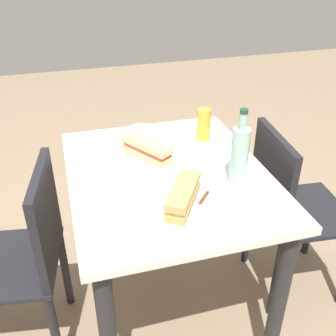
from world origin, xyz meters
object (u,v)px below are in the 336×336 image
(plate_far, at_px, (183,206))
(olive_bowl, at_px, (141,130))
(knife_near, at_px, (154,150))
(baguette_sandwich_far, at_px, (183,196))
(water_bottle, at_px, (239,155))
(beer_glass, at_px, (204,125))
(baguette_sandwich_near, at_px, (147,149))
(chair_far, at_px, (288,205))
(dining_table, at_px, (168,203))
(plate_near, at_px, (147,158))
(chair_near, at_px, (26,254))
(knife_far, at_px, (200,204))

(plate_far, bearing_deg, olive_bowl, -179.13)
(knife_near, bearing_deg, baguette_sandwich_far, 0.12)
(water_bottle, bearing_deg, knife_near, -141.09)
(knife_near, bearing_deg, beer_glass, 106.57)
(baguette_sandwich_far, distance_m, olive_bowl, 0.60)
(baguette_sandwich_near, bearing_deg, beer_glass, 111.27)
(chair_far, xyz_separation_m, baguette_sandwich_near, (-0.11, -0.63, 0.33))
(knife_near, distance_m, beer_glass, 0.26)
(plate_far, relative_size, olive_bowl, 2.53)
(baguette_sandwich_near, relative_size, plate_far, 0.96)
(dining_table, relative_size, water_bottle, 3.10)
(baguette_sandwich_near, xyz_separation_m, plate_far, (0.35, 0.04, -0.04))
(water_bottle, relative_size, beer_glass, 2.04)
(dining_table, relative_size, plate_near, 3.81)
(chair_far, distance_m, knife_near, 0.68)
(dining_table, distance_m, water_bottle, 0.37)
(plate_far, distance_m, olive_bowl, 0.60)
(knife_near, relative_size, olive_bowl, 1.54)
(chair_far, height_order, baguette_sandwich_near, chair_far)
(beer_glass, bearing_deg, knife_near, -73.43)
(knife_near, xyz_separation_m, olive_bowl, (-0.21, -0.01, -0.00))
(dining_table, height_order, water_bottle, water_bottle)
(chair_near, bearing_deg, beer_glass, 105.79)
(chair_near, height_order, knife_near, chair_near)
(knife_near, height_order, baguette_sandwich_far, baguette_sandwich_far)
(plate_near, xyz_separation_m, knife_far, (0.37, 0.09, 0.01))
(dining_table, height_order, chair_far, chair_far)
(plate_near, height_order, baguette_sandwich_far, baguette_sandwich_far)
(water_bottle, height_order, olive_bowl, water_bottle)
(baguette_sandwich_far, distance_m, knife_far, 0.06)
(baguette_sandwich_near, distance_m, knife_near, 0.06)
(plate_near, xyz_separation_m, beer_glass, (-0.11, 0.28, 0.06))
(dining_table, xyz_separation_m, baguette_sandwich_near, (-0.12, -0.05, 0.20))
(chair_near, height_order, baguette_sandwich_far, chair_near)
(knife_far, bearing_deg, plate_near, -166.04)
(plate_near, distance_m, knife_near, 0.05)
(knife_near, xyz_separation_m, plate_far, (0.39, 0.00, -0.01))
(chair_near, bearing_deg, plate_far, 67.28)
(dining_table, distance_m, knife_far, 0.30)
(chair_far, distance_m, baguette_sandwich_far, 0.72)
(beer_glass, bearing_deg, baguette_sandwich_near, -68.73)
(chair_near, xyz_separation_m, knife_far, (0.26, 0.62, 0.30))
(knife_far, distance_m, beer_glass, 0.52)
(chair_far, bearing_deg, plate_near, -100.19)
(dining_table, height_order, knife_far, knife_far)
(plate_near, xyz_separation_m, olive_bowl, (-0.25, 0.03, 0.01))
(chair_near, height_order, baguette_sandwich_near, chair_near)
(chair_far, bearing_deg, baguette_sandwich_near, -100.19)
(plate_far, bearing_deg, water_bottle, 110.99)
(chair_far, xyz_separation_m, water_bottle, (0.15, -0.35, 0.40))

